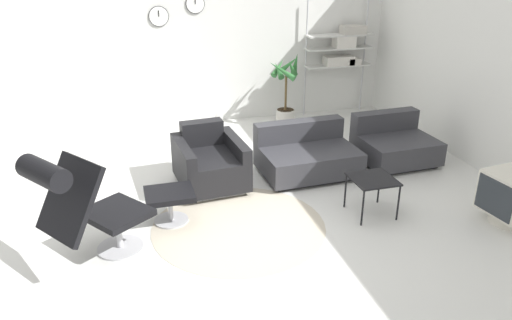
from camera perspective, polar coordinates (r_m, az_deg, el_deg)
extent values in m
plane|color=silver|center=(5.34, -3.23, -6.84)|extent=(12.00, 12.00, 0.00)
cube|color=silver|center=(7.97, -8.88, 13.79)|extent=(12.00, 0.06, 2.80)
cylinder|color=black|center=(7.86, -11.06, 15.81)|extent=(0.30, 0.01, 0.30)
cylinder|color=white|center=(7.86, -11.05, 15.81)|extent=(0.28, 0.02, 0.28)
cube|color=black|center=(7.84, -11.07, 16.11)|extent=(0.01, 0.01, 0.08)
cylinder|color=black|center=(7.91, -6.96, 17.30)|extent=(0.29, 0.01, 0.29)
cylinder|color=white|center=(7.91, -6.96, 17.29)|extent=(0.27, 0.02, 0.27)
cube|color=black|center=(7.89, -6.96, 17.58)|extent=(0.01, 0.01, 0.08)
cylinder|color=#BCB29E|center=(5.22, -1.99, -7.57)|extent=(1.80, 1.80, 0.01)
cylinder|color=#BCBCC1|center=(5.04, -15.22, -9.62)|extent=(0.61, 0.61, 0.02)
cylinder|color=#BCBCC1|center=(4.95, -15.43, -7.92)|extent=(0.06, 0.06, 0.33)
cube|color=black|center=(4.85, -15.68, -5.86)|extent=(0.74, 0.75, 0.06)
cube|color=black|center=(4.49, -20.52, -4.14)|extent=(0.66, 0.70, 0.63)
cylinder|color=black|center=(4.29, -23.10, -1.39)|extent=(0.46, 0.53, 0.20)
cylinder|color=#BCBCC1|center=(5.38, -9.64, -6.80)|extent=(0.36, 0.36, 0.02)
cylinder|color=#BCBCC1|center=(5.31, -9.75, -5.45)|extent=(0.05, 0.05, 0.27)
cube|color=black|center=(5.23, -9.87, -3.87)|extent=(0.50, 0.43, 0.06)
cube|color=silver|center=(6.07, -5.16, -2.67)|extent=(0.68, 0.78, 0.06)
cube|color=black|center=(5.98, -5.22, -0.91)|extent=(0.58, 0.93, 0.35)
cube|color=black|center=(6.18, -6.22, 3.12)|extent=(0.53, 0.22, 0.30)
cube|color=black|center=(6.03, -2.34, 0.24)|extent=(0.19, 0.90, 0.52)
cube|color=black|center=(5.89, -8.24, -0.60)|extent=(0.19, 0.90, 0.52)
cube|color=black|center=(6.38, 5.91, -1.40)|extent=(1.10, 0.76, 0.05)
cube|color=#333338|center=(6.31, 5.98, 0.05)|extent=(1.22, 0.89, 0.30)
cube|color=#333338|center=(6.48, 4.94, 3.40)|extent=(1.19, 0.25, 0.26)
cube|color=black|center=(6.96, 15.52, -0.02)|extent=(0.88, 0.75, 0.05)
cube|color=#333338|center=(6.89, 15.68, 1.32)|extent=(0.98, 0.88, 0.30)
cube|color=#333338|center=(7.05, 14.51, 4.38)|extent=(0.96, 0.24, 0.26)
cube|color=black|center=(5.41, 13.23, -2.14)|extent=(0.45, 0.45, 0.02)
cylinder|color=black|center=(5.25, 12.09, -5.41)|extent=(0.02, 0.02, 0.40)
cylinder|color=black|center=(5.44, 15.96, -4.75)|extent=(0.02, 0.02, 0.40)
cylinder|color=black|center=(5.57, 10.18, -3.49)|extent=(0.02, 0.02, 0.40)
cylinder|color=black|center=(5.75, 13.88, -2.94)|extent=(0.02, 0.02, 0.40)
cylinder|color=beige|center=(5.89, 26.85, -5.83)|extent=(0.38, 0.38, 0.12)
cube|color=#282D33|center=(5.59, 25.59, -3.92)|extent=(0.06, 0.45, 0.37)
cylinder|color=silver|center=(8.19, 3.36, 5.01)|extent=(0.30, 0.30, 0.23)
cylinder|color=#382819|center=(8.16, 3.38, 5.70)|extent=(0.27, 0.27, 0.02)
cylinder|color=brown|center=(8.08, 3.43, 7.70)|extent=(0.04, 0.04, 0.57)
cone|color=#2D6B33|center=(7.99, 4.55, 10.94)|extent=(0.17, 0.38, 0.42)
cone|color=#2D6B33|center=(8.12, 3.74, 10.81)|extent=(0.36, 0.28, 0.34)
cone|color=#2D6B33|center=(8.06, 2.58, 10.52)|extent=(0.33, 0.30, 0.29)
cone|color=#2D6B33|center=(7.94, 2.58, 10.22)|extent=(0.12, 0.33, 0.26)
cone|color=#2D6B33|center=(7.79, 3.02, 10.15)|extent=(0.42, 0.35, 0.31)
cone|color=#2D6B33|center=(7.93, 4.11, 10.44)|extent=(0.27, 0.25, 0.31)
cylinder|color=#BCBCC1|center=(8.44, 5.71, 11.38)|extent=(0.03, 0.03, 1.91)
cylinder|color=#BCBCC1|center=(8.88, 12.23, 11.57)|extent=(0.03, 0.03, 1.91)
cube|color=silver|center=(8.57, 9.34, 10.62)|extent=(1.12, 0.28, 0.02)
cube|color=silver|center=(8.51, 9.46, 12.50)|extent=(1.12, 0.28, 0.02)
cube|color=silver|center=(8.47, 9.56, 13.90)|extent=(1.12, 0.28, 0.02)
cube|color=beige|center=(8.54, 9.42, 11.16)|extent=(0.49, 0.24, 0.15)
cube|color=silver|center=(8.51, 10.03, 13.19)|extent=(0.34, 0.24, 0.19)
cube|color=#B7B2A8|center=(8.55, 11.02, 14.43)|extent=(0.39, 0.24, 0.14)
cube|color=beige|center=(8.65, 10.99, 11.06)|extent=(0.22, 0.24, 0.10)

